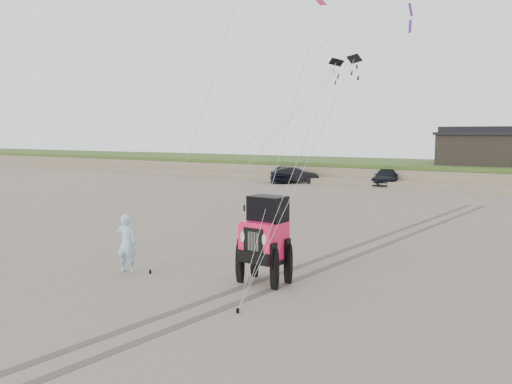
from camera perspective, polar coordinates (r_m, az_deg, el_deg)
ground at (r=14.13m, az=-6.95°, el=-11.74°), size 160.00×160.00×0.00m
dune_ridge at (r=48.83m, az=21.51°, el=1.97°), size 160.00×14.25×1.73m
cabin at (r=47.91m, az=23.89°, el=4.67°), size 6.40×5.40×3.35m
truck_a at (r=46.05m, az=2.99°, el=2.09°), size 3.50×4.82×1.52m
truck_b at (r=45.25m, az=4.41°, el=1.95°), size 4.56×3.51×1.44m
truck_c at (r=44.54m, az=14.74°, el=1.66°), size 2.66×5.14×1.43m
jeep at (r=14.90m, az=0.93°, el=-6.53°), size 2.76×5.75×2.09m
man at (r=16.59m, az=-14.56°, el=-5.70°), size 0.80×0.64×1.91m
stake_main at (r=16.50m, az=-12.00°, el=-8.90°), size 0.08×0.08×0.12m
stake_aux at (r=12.79m, az=-2.10°, el=-13.40°), size 0.08×0.08×0.12m
tire_tracks at (r=20.04m, az=12.20°, el=-6.29°), size 5.22×29.74×0.01m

